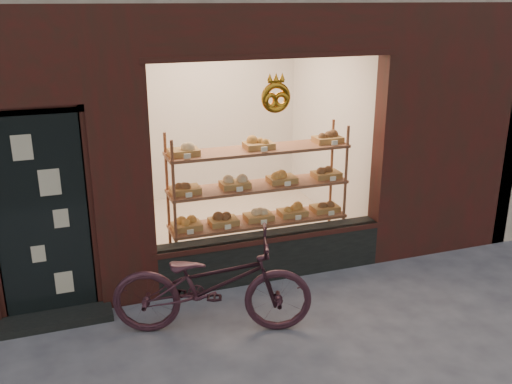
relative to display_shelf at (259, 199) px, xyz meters
name	(u,v)px	position (x,y,z in m)	size (l,w,h in m)	color
display_shelf	(259,199)	(0.00, 0.00, 0.00)	(2.20, 0.45, 1.70)	brown
bicycle	(212,284)	(-0.95, -1.31, -0.32)	(0.68, 1.95, 1.02)	#331922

